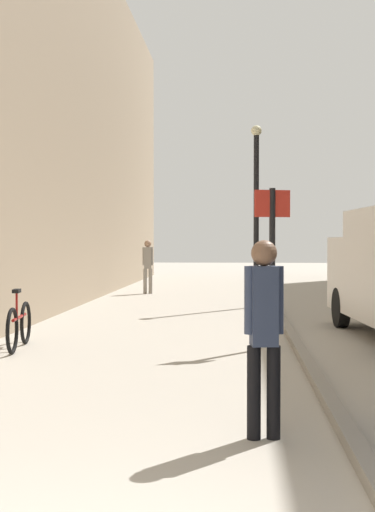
# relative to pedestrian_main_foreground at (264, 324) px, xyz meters

# --- Properties ---
(ground_plane) EXTENTS (80.00, 80.00, 0.00)m
(ground_plane) POSITION_rel_pedestrian_main_foreground_xyz_m (-0.84, 8.71, -1.01)
(ground_plane) COLOR #A8A093
(kerb_strip) EXTENTS (0.16, 40.00, 0.12)m
(kerb_strip) POSITION_rel_pedestrian_main_foreground_xyz_m (0.74, 8.71, -0.95)
(kerb_strip) COLOR gray
(kerb_strip) RESTS_ON ground_plane
(pedestrian_main_foreground) EXTENTS (0.35, 0.23, 1.75)m
(pedestrian_main_foreground) POSITION_rel_pedestrian_main_foreground_xyz_m (0.00, 0.00, 0.00)
(pedestrian_main_foreground) COLOR black
(pedestrian_main_foreground) RESTS_ON ground_plane
(pedestrian_mid_block) EXTENTS (0.35, 0.23, 1.76)m
(pedestrian_mid_block) POSITION_rel_pedestrian_main_foreground_xyz_m (-3.16, 16.48, 0.01)
(pedestrian_mid_block) COLOR gray
(pedestrian_mid_block) RESTS_ON ground_plane
(street_sign_post) EXTENTS (0.59, 0.19, 2.60)m
(street_sign_post) POSITION_rel_pedestrian_main_foreground_xyz_m (0.34, 5.23, 0.53)
(street_sign_post) COLOR black
(street_sign_post) RESTS_ON ground_plane
(lamp_post) EXTENTS (0.28, 0.28, 4.76)m
(lamp_post) POSITION_rel_pedestrian_main_foreground_xyz_m (0.27, 12.10, 1.71)
(lamp_post) COLOR black
(lamp_post) RESTS_ON ground_plane
(bicycle_leaning) EXTENTS (0.25, 1.77, 0.98)m
(bicycle_leaning) POSITION_rel_pedestrian_main_foreground_xyz_m (-3.74, 4.80, -0.63)
(bicycle_leaning) COLOR black
(bicycle_leaning) RESTS_ON ground_plane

